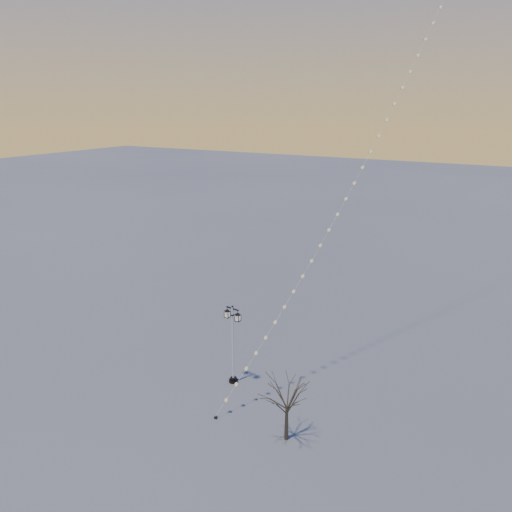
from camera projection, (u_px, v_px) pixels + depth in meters
The scene contains 4 objects.
ground at pixel (210, 403), 33.56m from camera, with size 300.00×300.00×0.00m, color #585A59.
street_lamp at pixel (233, 341), 35.18m from camera, with size 1.45×0.67×5.75m.
bare_tree at pixel (287, 396), 29.19m from camera, with size 2.44×2.44×4.05m.
kite_train at pixel (377, 110), 35.93m from camera, with size 9.89×28.25×36.73m.
Camera 1 is at (17.27, -23.98, 18.82)m, focal length 36.20 mm.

